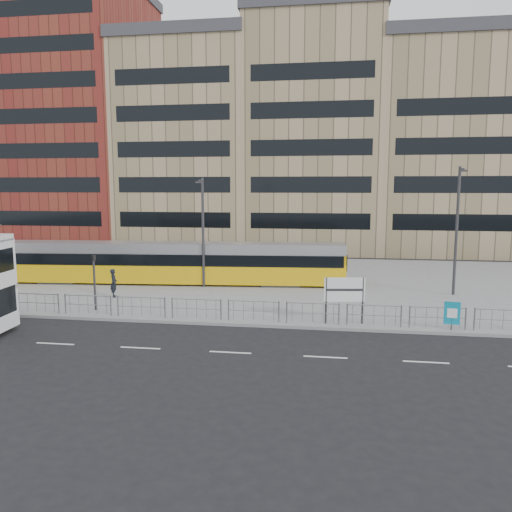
# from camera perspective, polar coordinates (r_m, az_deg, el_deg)

# --- Properties ---
(ground) EXTENTS (120.00, 120.00, 0.00)m
(ground) POSITION_cam_1_polar(r_m,az_deg,el_deg) (25.72, -5.58, -7.86)
(ground) COLOR black
(ground) RESTS_ON ground
(plaza) EXTENTS (64.00, 24.00, 0.15)m
(plaza) POSITION_cam_1_polar(r_m,az_deg,el_deg) (37.15, -1.06, -2.80)
(plaza) COLOR slate
(plaza) RESTS_ON ground
(kerb) EXTENTS (64.00, 0.25, 0.17)m
(kerb) POSITION_cam_1_polar(r_m,az_deg,el_deg) (25.74, -5.55, -7.66)
(kerb) COLOR gray
(kerb) RESTS_ON ground
(building_row) EXTENTS (70.40, 18.40, 31.20)m
(building_row) POSITION_cam_1_polar(r_m,az_deg,el_deg) (58.74, 4.18, 13.68)
(building_row) COLOR maroon
(building_row) RESTS_ON ground
(pedestrian_barrier) EXTENTS (32.07, 0.07, 1.10)m
(pedestrian_barrier) POSITION_cam_1_polar(r_m,az_deg,el_deg) (25.54, -0.96, -5.65)
(pedestrian_barrier) COLOR gray
(pedestrian_barrier) RESTS_ON plaza
(road_markings) EXTENTS (62.00, 0.12, 0.01)m
(road_markings) POSITION_cam_1_polar(r_m,az_deg,el_deg) (21.77, -5.59, -10.78)
(road_markings) COLOR white
(road_markings) RESTS_ON ground
(tram) EXTENTS (24.83, 4.30, 2.91)m
(tram) POSITION_cam_1_polar(r_m,az_deg,el_deg) (36.01, -9.85, -0.78)
(tram) COLOR gold
(tram) RESTS_ON plaza
(station_sign) EXTENTS (2.03, 0.38, 2.34)m
(station_sign) POSITION_cam_1_polar(r_m,az_deg,el_deg) (25.34, 10.09, -4.05)
(station_sign) COLOR #2D2D30
(station_sign) RESTS_ON plaza
(ad_panel) EXTENTS (0.74, 0.14, 1.38)m
(ad_panel) POSITION_cam_1_polar(r_m,az_deg,el_deg) (25.78, 21.49, -6.14)
(ad_panel) COLOR #2D2D30
(ad_panel) RESTS_ON plaza
(pedestrian) EXTENTS (0.65, 0.76, 1.77)m
(pedestrian) POSITION_cam_1_polar(r_m,az_deg,el_deg) (32.32, -15.95, -2.99)
(pedestrian) COLOR black
(pedestrian) RESTS_ON plaza
(traffic_light_west) EXTENTS (0.22, 0.24, 3.10)m
(traffic_light_west) POSITION_cam_1_polar(r_m,az_deg,el_deg) (29.07, -18.01, -2.08)
(traffic_light_west) COLOR #2D2D30
(traffic_light_west) RESTS_ON plaza
(lamp_post_west) EXTENTS (0.45, 1.04, 7.43)m
(lamp_post_west) POSITION_cam_1_polar(r_m,az_deg,el_deg) (33.94, -6.10, 3.23)
(lamp_post_west) COLOR #2D2D30
(lamp_post_west) RESTS_ON plaza
(lamp_post_east) EXTENTS (0.45, 1.04, 8.08)m
(lamp_post_east) POSITION_cam_1_polar(r_m,az_deg,el_deg) (33.67, 22.00, 3.23)
(lamp_post_east) COLOR #2D2D30
(lamp_post_east) RESTS_ON plaza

